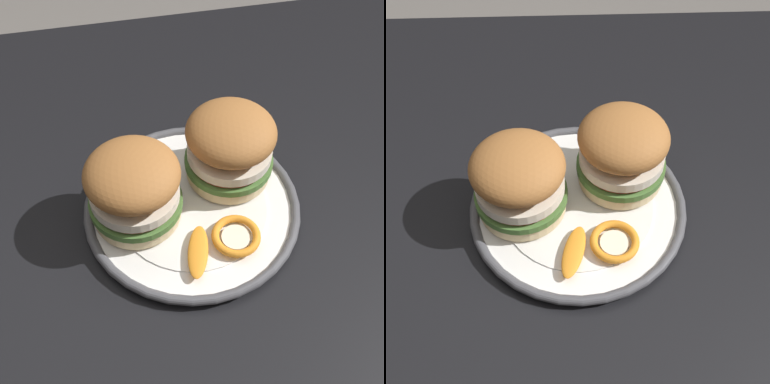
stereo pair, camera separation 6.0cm
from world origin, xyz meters
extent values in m
plane|color=slate|center=(0.00, 0.00, 0.00)|extent=(8.00, 8.00, 0.00)
cube|color=black|center=(0.00, 0.00, 0.74)|extent=(1.24, 0.83, 0.03)
cylinder|color=white|center=(0.01, -0.02, 0.76)|extent=(0.25, 0.25, 0.01)
torus|color=#4C4C51|center=(0.01, -0.02, 0.77)|extent=(0.27, 0.27, 0.01)
cylinder|color=white|center=(0.01, -0.02, 0.77)|extent=(0.19, 0.19, 0.00)
cylinder|color=beige|center=(-0.06, -0.02, 0.78)|extent=(0.11, 0.11, 0.02)
cylinder|color=#477033|center=(-0.06, -0.02, 0.80)|extent=(0.11, 0.11, 0.01)
cylinder|color=#BC3828|center=(-0.06, -0.02, 0.80)|extent=(0.10, 0.10, 0.01)
cylinder|color=silver|center=(-0.06, -0.02, 0.81)|extent=(0.11, 0.11, 0.01)
ellipsoid|color=#A36633|center=(-0.06, -0.02, 0.85)|extent=(0.14, 0.14, 0.05)
cylinder|color=beige|center=(0.06, 0.02, 0.78)|extent=(0.11, 0.11, 0.02)
cylinder|color=#477033|center=(0.06, 0.02, 0.80)|extent=(0.11, 0.11, 0.01)
cylinder|color=#BC3828|center=(0.06, 0.02, 0.80)|extent=(0.10, 0.10, 0.01)
cylinder|color=silver|center=(0.06, 0.02, 0.81)|extent=(0.11, 0.11, 0.01)
ellipsoid|color=#A36633|center=(0.06, 0.02, 0.85)|extent=(0.13, 0.13, 0.05)
torus|color=orange|center=(0.05, -0.08, 0.78)|extent=(0.08, 0.08, 0.01)
cylinder|color=#F4E5C6|center=(0.05, -0.08, 0.77)|extent=(0.03, 0.03, 0.00)
ellipsoid|color=orange|center=(0.00, -0.09, 0.78)|extent=(0.04, 0.08, 0.01)
camera|label=1|loc=(-0.06, -0.38, 1.28)|focal=46.50mm
camera|label=2|loc=(-0.01, -0.39, 1.28)|focal=46.50mm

